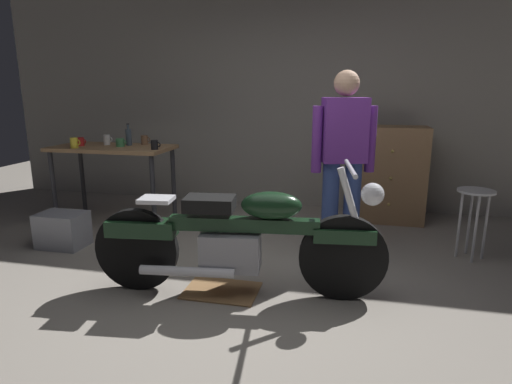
{
  "coord_description": "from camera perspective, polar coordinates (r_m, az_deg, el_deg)",
  "views": [
    {
      "loc": [
        0.8,
        -2.8,
        1.52
      ],
      "look_at": [
        -0.0,
        0.7,
        0.65
      ],
      "focal_mm": 30.19,
      "sensor_mm": 36.0,
      "label": 1
    }
  ],
  "objects": [
    {
      "name": "mug_yellow_tall",
      "position": [
        4.97,
        -22.94,
        6.02
      ],
      "size": [
        0.11,
        0.08,
        0.11
      ],
      "color": "yellow",
      "rests_on": "workbench"
    },
    {
      "name": "wooden_dresser",
      "position": [
        5.21,
        17.22,
        2.26
      ],
      "size": [
        0.8,
        0.47,
        1.1
      ],
      "color": "#99724C",
      "rests_on": "ground_plane"
    },
    {
      "name": "mug_black_matte",
      "position": [
        4.59,
        -13.28,
        6.1
      ],
      "size": [
        0.11,
        0.07,
        0.1
      ],
      "color": "black",
      "rests_on": "workbench"
    },
    {
      "name": "back_wall",
      "position": [
        5.66,
        4.91,
        13.86
      ],
      "size": [
        8.0,
        0.12,
        3.1
      ],
      "primitive_type": "cube",
      "color": "gray",
      "rests_on": "ground_plane"
    },
    {
      "name": "storage_bin",
      "position": [
        4.63,
        -24.24,
        -4.59
      ],
      "size": [
        0.44,
        0.32,
        0.34
      ],
      "primitive_type": "cube",
      "color": "gray",
      "rests_on": "ground_plane"
    },
    {
      "name": "bottle",
      "position": [
        5.0,
        -16.52,
        7.05
      ],
      "size": [
        0.06,
        0.06,
        0.24
      ],
      "color": "#3F4C59",
      "rests_on": "workbench"
    },
    {
      "name": "mug_green_speckled",
      "position": [
        4.92,
        -17.54,
        6.26
      ],
      "size": [
        0.12,
        0.09,
        0.09
      ],
      "color": "#3D7F4C",
      "rests_on": "workbench"
    },
    {
      "name": "motorcycle",
      "position": [
        3.18,
        -2.21,
        -6.02
      ],
      "size": [
        2.18,
        0.65,
        1.0
      ],
      "rotation": [
        0.0,
        0.0,
        0.12
      ],
      "color": "black",
      "rests_on": "ground_plane"
    },
    {
      "name": "mug_white_ceramic",
      "position": [
        5.12,
        -19.16,
        6.55
      ],
      "size": [
        0.11,
        0.07,
        0.11
      ],
      "color": "white",
      "rests_on": "workbench"
    },
    {
      "name": "drip_tray",
      "position": [
        3.4,
        -4.59,
        -12.88
      ],
      "size": [
        0.56,
        0.4,
        0.01
      ],
      "primitive_type": "cube",
      "color": "olive",
      "rests_on": "ground_plane"
    },
    {
      "name": "workbench",
      "position": [
        5.01,
        -18.44,
        4.51
      ],
      "size": [
        1.3,
        0.64,
        0.9
      ],
      "color": "#99724C",
      "rests_on": "ground_plane"
    },
    {
      "name": "mug_red_diner",
      "position": [
        5.15,
        -22.29,
        6.2
      ],
      "size": [
        0.12,
        0.09,
        0.09
      ],
      "color": "red",
      "rests_on": "workbench"
    },
    {
      "name": "ground_plane",
      "position": [
        3.28,
        -2.78,
        -13.97
      ],
      "size": [
        12.0,
        12.0,
        0.0
      ],
      "primitive_type": "plane",
      "color": "gray"
    },
    {
      "name": "shop_stool",
      "position": [
        4.31,
        27.0,
        -1.59
      ],
      "size": [
        0.32,
        0.32,
        0.64
      ],
      "color": "#B2B2B7",
      "rests_on": "ground_plane"
    },
    {
      "name": "person_standing",
      "position": [
        3.9,
        11.48,
        4.58
      ],
      "size": [
        0.55,
        0.32,
        1.67
      ],
      "rotation": [
        0.0,
        0.0,
        3.43
      ],
      "color": "#3B5099",
      "rests_on": "ground_plane"
    },
    {
      "name": "mug_brown_stoneware",
      "position": [
        5.03,
        -14.54,
        6.69
      ],
      "size": [
        0.11,
        0.08,
        0.1
      ],
      "color": "brown",
      "rests_on": "workbench"
    }
  ]
}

